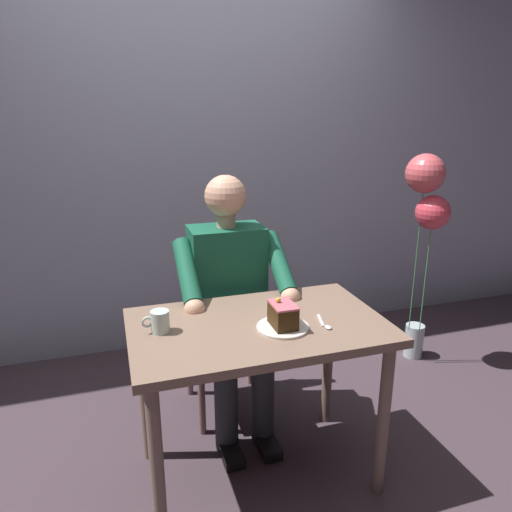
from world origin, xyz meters
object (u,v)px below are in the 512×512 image
object	(u,v)px
cake_slice	(283,315)
seated_person	(231,302)
dessert_spoon	(325,324)
balloon_display	(426,213)
chair	(224,318)
coffee_cup	(160,321)
dining_table	(258,346)

from	to	relation	value
cake_slice	seated_person	bearing A→B (deg)	-81.34
dessert_spoon	balloon_display	xyz separation A→B (m)	(-0.99, -0.73, 0.24)
chair	dessert_spoon	distance (m)	0.78
seated_person	cake_slice	size ratio (longest dim) A/B	9.78
dessert_spoon	coffee_cup	bearing A→B (deg)	-12.15
dining_table	chair	size ratio (longest dim) A/B	1.15
chair	cake_slice	world-z (taller)	chair
chair	dessert_spoon	xyz separation A→B (m)	(-0.25, 0.70, 0.25)
dining_table	coffee_cup	xyz separation A→B (m)	(0.38, -0.04, 0.15)
seated_person	coffee_cup	size ratio (longest dim) A/B	11.85
dining_table	chair	world-z (taller)	chair
coffee_cup	dining_table	bearing A→B (deg)	174.39
dining_table	dessert_spoon	xyz separation A→B (m)	(-0.25, 0.10, 0.11)
coffee_cup	dessert_spoon	distance (m)	0.65
cake_slice	dessert_spoon	bearing A→B (deg)	172.45
chair	seated_person	bearing A→B (deg)	90.00
seated_person	balloon_display	distance (m)	1.30
chair	cake_slice	bearing A→B (deg)	96.50
chair	coffee_cup	distance (m)	0.74
dining_table	coffee_cup	world-z (taller)	coffee_cup
dining_table	cake_slice	distance (m)	0.19
seated_person	chair	bearing A→B (deg)	-90.00
chair	dessert_spoon	size ratio (longest dim) A/B	6.24
chair	dessert_spoon	bearing A→B (deg)	109.51
coffee_cup	dessert_spoon	world-z (taller)	coffee_cup
dining_table	chair	xyz separation A→B (m)	(0.00, -0.60, -0.14)
chair	dessert_spoon	world-z (taller)	chair
cake_slice	coffee_cup	bearing A→B (deg)	-13.81
coffee_cup	balloon_display	bearing A→B (deg)	-159.83
chair	cake_slice	size ratio (longest dim) A/B	6.90
seated_person	cake_slice	xyz separation A→B (m)	(-0.08, 0.50, 0.14)
dessert_spoon	chair	bearing A→B (deg)	-70.49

